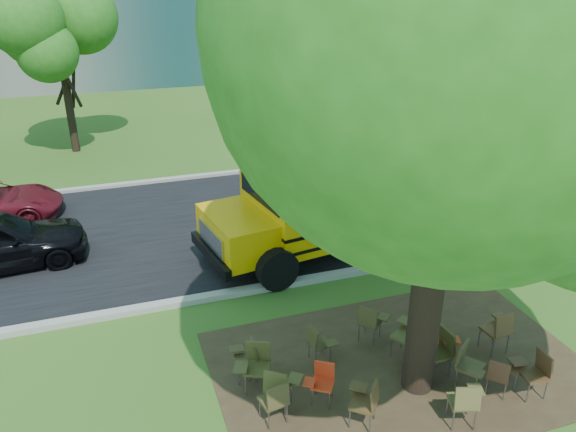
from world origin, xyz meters
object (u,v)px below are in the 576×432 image
object	(u,v)px
chair_15	(371,320)
chair_3	(322,379)
chair_2	(367,399)
chair_9	(256,362)
chair_1	(279,385)
chair_12	(437,334)
chair_0	(276,398)
chair_8	(248,355)
chair_10	(318,341)
chair_13	(499,327)
school_bus	(434,165)
chair_7	(500,374)
chair_6	(535,369)
chair_11	(410,332)
main_tree	(455,58)
chair_5	(468,362)
chair_4	(466,400)
chair_14	(439,347)

from	to	relation	value
chair_15	chair_3	bearing A→B (deg)	-92.37
chair_2	chair_9	distance (m)	2.08
chair_1	chair_12	distance (m)	3.31
chair_2	chair_0	bearing A→B (deg)	109.33
chair_3	chair_12	xyz separation A→B (m)	(2.51, 0.35, 0.12)
chair_8	chair_10	world-z (taller)	chair_8
chair_8	chair_13	size ratio (longest dim) A/B	0.86
chair_13	school_bus	bearing A→B (deg)	65.49
chair_7	chair_8	xyz separation A→B (m)	(-4.09, 1.87, 0.03)
chair_6	chair_11	xyz separation A→B (m)	(-1.58, 1.62, 0.03)
main_tree	chair_0	world-z (taller)	main_tree
school_bus	chair_9	bearing A→B (deg)	-151.37
chair_1	chair_5	bearing A→B (deg)	27.84
chair_7	chair_15	distance (m)	2.61
chair_0	chair_12	world-z (taller)	chair_12
chair_4	chair_8	xyz separation A→B (m)	(-3.07, 2.31, -0.05)
chair_9	chair_13	bearing A→B (deg)	-162.27
chair_12	chair_13	size ratio (longest dim) A/B	1.01
chair_9	chair_10	xyz separation A→B (m)	(1.33, 0.33, -0.10)
chair_9	chair_7	bearing A→B (deg)	-177.28
chair_8	chair_10	bearing A→B (deg)	-83.98
chair_14	school_bus	bearing A→B (deg)	-33.79
chair_3	chair_8	size ratio (longest dim) A/B	0.94
chair_7	chair_13	world-z (taller)	chair_13
chair_13	chair_14	size ratio (longest dim) A/B	1.00
chair_9	chair_6	bearing A→B (deg)	-176.58
chair_10	chair_11	distance (m)	1.77
chair_11	chair_14	bearing A→B (deg)	-92.60
chair_10	chair_3	bearing A→B (deg)	-24.66
chair_4	chair_15	size ratio (longest dim) A/B	1.08
chair_1	chair_8	distance (m)	1.02
school_bus	chair_14	bearing A→B (deg)	-129.67
chair_5	chair_6	bearing A→B (deg)	116.30
main_tree	chair_7	bearing A→B (deg)	-28.49
school_bus	chair_2	distance (m)	8.77
chair_2	chair_7	distance (m)	2.54
main_tree	school_bus	bearing A→B (deg)	56.93
chair_0	chair_9	distance (m)	0.94
main_tree	chair_0	size ratio (longest dim) A/B	10.95
chair_9	chair_11	xyz separation A→B (m)	(3.04, -0.11, 0.01)
chair_9	chair_12	bearing A→B (deg)	-161.36
chair_14	chair_15	world-z (taller)	chair_14
chair_4	chair_14	bearing A→B (deg)	93.79
chair_0	chair_5	xyz separation A→B (m)	(3.52, -0.27, 0.03)
chair_1	chair_15	size ratio (longest dim) A/B	1.05
main_tree	chair_8	size ratio (longest dim) A/B	11.43
chair_12	chair_14	xyz separation A→B (m)	(-0.18, -0.36, -0.01)
chair_1	chair_10	bearing A→B (deg)	78.86
chair_6	chair_9	bearing A→B (deg)	74.23
chair_2	chair_10	distance (m)	1.79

